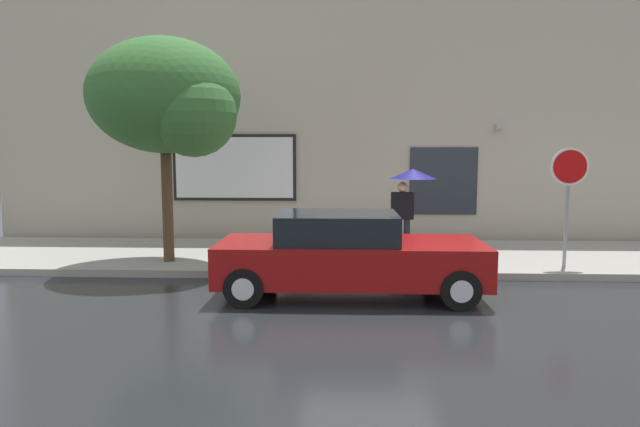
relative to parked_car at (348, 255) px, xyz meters
name	(u,v)px	position (x,y,z in m)	size (l,w,h in m)	color
ground_plane	(370,293)	(0.39, 0.14, -0.70)	(60.00, 60.00, 0.00)	black
sidewalk	(363,256)	(0.39, 3.14, -0.63)	(20.00, 4.00, 0.15)	gray
building_facade	(360,114)	(0.37, 5.64, 2.78)	(20.00, 0.67, 7.00)	#B2A893
parked_car	(348,255)	(0.00, 0.00, 0.00)	(4.50, 1.88, 1.43)	maroon
fire_hydrant	(280,244)	(-1.42, 2.21, -0.20)	(0.30, 0.44, 0.73)	white
pedestrian_with_umbrella	(409,187)	(1.38, 2.78, 1.01)	(1.02, 1.02, 1.95)	black
street_tree	(170,100)	(-3.64, 1.98, 2.83)	(3.16, 2.69, 4.66)	#4C3823
stop_sign	(569,183)	(4.41, 1.80, 1.15)	(0.76, 0.10, 2.41)	gray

